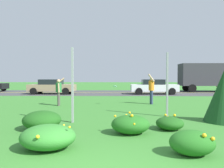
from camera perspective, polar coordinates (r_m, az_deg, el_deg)
The scene contains 16 objects.
ground_plane at distance 13.47m, azimuth -0.14°, elevation -5.35°, with size 120.00×120.00×0.00m, color #387A2D.
highway_strip at distance 23.83m, azimuth 0.53°, elevation -2.24°, with size 120.00×8.36×0.01m, color #424244.
highway_center_stripe at distance 23.83m, azimuth 0.53°, elevation -2.23°, with size 120.00×0.16×0.00m, color yellow.
daylily_clump_front_center at distance 6.68m, azimuth 4.74°, elevation -10.26°, with size 1.13×1.03×0.61m.
daylily_clump_front_right at distance 7.55m, azimuth -17.51°, elevation -8.80°, with size 1.21×1.21×0.59m.
daylily_clump_mid_center at distance 5.50m, azimuth -16.08°, elevation -12.89°, with size 1.29×1.18×0.58m.
daylily_clump_near_camera at distance 5.21m, azimuth 19.84°, elevation -13.95°, with size 0.97×0.78×0.54m.
daylily_clump_mid_right at distance 7.41m, azimuth 14.57°, elevation -9.68°, with size 0.88×0.89×0.47m.
sign_post_near_path at distance 8.27m, azimuth -10.09°, elevation -0.28°, with size 0.07×0.10×2.76m.
sign_post_by_roadside at distance 9.66m, azimuth 13.97°, elevation -0.16°, with size 0.07×0.10×2.71m.
person_thrower_green_shirt at distance 13.38m, azimuth -13.50°, elevation -1.46°, with size 0.49×0.53×1.64m.
person_catcher_orange_shirt at distance 13.94m, azimuth 10.04°, elevation -1.03°, with size 0.42×0.53×1.88m.
frisbee_pale_blue at distance 13.37m, azimuth 0.77°, elevation -0.60°, with size 0.24×0.23×0.11m.
car_tan_center_left at distance 22.85m, azimuth -15.11°, elevation -0.62°, with size 4.50×2.00×1.45m.
car_white_center_right at distance 22.20m, azimuth 10.65°, elevation -0.66°, with size 4.50×2.00×1.45m.
box_truck_red at distance 27.68m, azimuth 23.48°, elevation 1.90°, with size 6.70×2.46×3.20m.
Camera 1 is at (0.36, -2.95, 1.67)m, focal length 35.68 mm.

